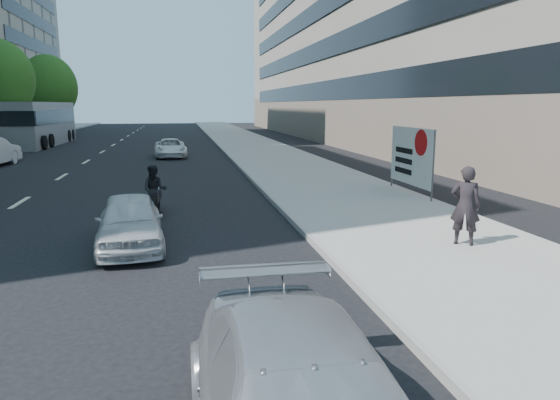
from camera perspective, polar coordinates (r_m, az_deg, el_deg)
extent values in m
plane|color=black|center=(9.65, -2.47, -7.82)|extent=(160.00, 160.00, 0.00)
cube|color=#9A9690|center=(29.69, -0.84, 4.98)|extent=(5.00, 120.00, 0.15)
cube|color=gray|center=(45.50, 13.39, 19.26)|extent=(14.00, 70.00, 20.00)
cylinder|color=#382616|center=(40.96, -29.08, 7.22)|extent=(0.30, 0.30, 2.97)
cylinder|color=#382616|center=(54.48, -24.66, 7.96)|extent=(0.30, 0.30, 2.62)
ellipsoid|color=#1D5316|center=(54.48, -24.95, 11.61)|extent=(5.40, 5.40, 6.21)
imported|color=black|center=(11.22, 20.43, -0.60)|extent=(0.74, 0.67, 1.69)
cylinder|color=#4C4C4C|center=(16.00, 17.11, 3.75)|extent=(0.06, 0.06, 2.20)
cylinder|color=#4C4C4C|center=(18.67, 12.75, 4.91)|extent=(0.06, 0.06, 2.20)
cube|color=silver|center=(17.30, 14.73, 4.87)|extent=(0.04, 3.00, 1.90)
cylinder|color=#A50C0C|center=(16.62, 15.79, 6.32)|extent=(0.01, 0.84, 0.84)
cube|color=black|center=(17.72, 13.97, 5.53)|extent=(0.01, 1.30, 0.18)
cube|color=black|center=(17.75, 13.92, 4.40)|extent=(0.01, 1.30, 0.18)
cube|color=black|center=(17.79, 13.87, 3.28)|extent=(0.01, 1.30, 0.18)
imported|color=silver|center=(11.38, -16.78, -2.36)|extent=(1.64, 3.51, 1.16)
imported|color=white|center=(30.78, -12.42, 5.83)|extent=(1.99, 4.03, 1.10)
cylinder|color=black|center=(14.04, -14.15, -0.87)|extent=(0.16, 0.65, 0.64)
cylinder|color=black|center=(15.41, -13.92, 0.16)|extent=(0.16, 0.65, 0.64)
cube|color=black|center=(14.68, -14.07, 0.55)|extent=(0.33, 1.21, 0.35)
imported|color=black|center=(14.56, -14.12, 1.11)|extent=(0.73, 0.58, 1.42)
cube|color=slate|center=(43.39, -25.69, 7.85)|extent=(2.75, 12.05, 3.30)
cube|color=black|center=(43.70, -27.38, 8.45)|extent=(0.30, 11.50, 1.00)
cube|color=black|center=(43.09, -24.10, 8.70)|extent=(0.30, 11.50, 1.00)
cube|color=black|center=(37.57, -27.99, 8.21)|extent=(2.40, 0.11, 1.00)
cylinder|color=black|center=(39.46, -28.90, 5.71)|extent=(0.27, 1.01, 1.00)
cylinder|color=black|center=(38.79, -25.36, 5.95)|extent=(0.27, 1.01, 1.00)
cylinder|color=black|center=(41.37, -28.08, 5.96)|extent=(0.27, 1.01, 1.00)
cylinder|color=black|center=(40.73, -24.70, 6.18)|extent=(0.27, 1.01, 1.00)
cylinder|color=black|center=(47.14, -26.03, 6.57)|extent=(0.27, 1.01, 1.00)
cylinder|color=black|center=(46.58, -23.04, 6.77)|extent=(0.27, 1.01, 1.00)
cylinder|color=black|center=(48.59, -25.59, 6.70)|extent=(0.27, 1.01, 1.00)
cylinder|color=black|center=(48.05, -22.68, 6.89)|extent=(0.27, 1.01, 1.00)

